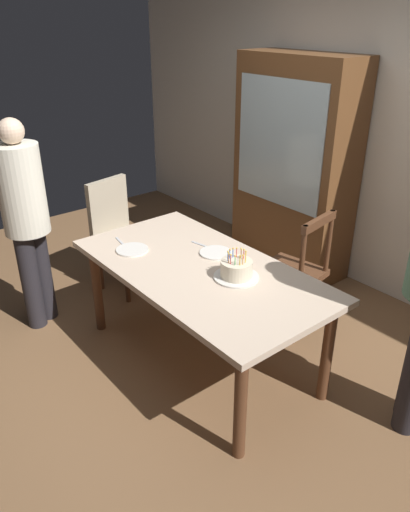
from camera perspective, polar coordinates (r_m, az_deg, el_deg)
The scene contains 12 objects.
ground at distance 3.54m, azimuth -0.52°, elevation -11.82°, with size 6.40×6.40×0.00m, color brown.
back_wall at distance 4.28m, azimuth 19.67°, elevation 12.99°, with size 6.40×0.10×2.60m, color silver.
dining_table at distance 3.18m, azimuth -0.57°, elevation -2.64°, with size 1.76×0.92×0.73m.
birthday_cake at distance 3.00m, azimuth 3.67°, elevation -1.64°, with size 0.28×0.28×0.18m.
plate_near_celebrant at distance 3.39m, azimuth -8.44°, elevation 0.73°, with size 0.22×0.22×0.01m, color white.
plate_far_side at distance 3.31m, azimuth 1.25°, elevation 0.38°, with size 0.22×0.22×0.01m, color white.
fork_near_celebrant at distance 3.52m, azimuth -9.72°, elevation 1.59°, with size 0.18×0.02×0.01m, color silver.
fork_far_side at distance 3.43m, azimuth -0.39°, elevation 1.29°, with size 0.18×0.02×0.01m, color silver.
chair_spindle_back at distance 3.68m, azimuth 10.10°, elevation -2.05°, with size 0.50×0.50×0.95m.
chair_upholstered at distance 4.24m, azimuth -10.02°, elevation 3.07°, with size 0.52×0.52×0.95m.
person_celebrant at distance 3.74m, azimuth -20.09°, elevation 4.51°, with size 0.32×0.32×1.57m.
china_cabinet at distance 4.48m, azimuth 10.29°, elevation 10.04°, with size 1.10×0.45×1.90m.
Camera 1 is at (2.17, -1.73, 2.20)m, focal length 34.49 mm.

